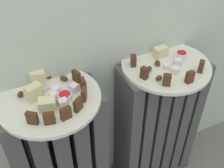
# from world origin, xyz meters

# --- Properties ---
(radiator_left) EXTENTS (0.34, 0.15, 0.61)m
(radiator_left) POSITION_xyz_m (-0.21, 0.28, 0.30)
(radiator_left) COLOR #47474C
(radiator_left) RESTS_ON ground_plane
(radiator_right) EXTENTS (0.34, 0.15, 0.61)m
(radiator_right) POSITION_xyz_m (0.21, 0.28, 0.30)
(radiator_right) COLOR #47474C
(radiator_right) RESTS_ON ground_plane
(plate_left) EXTENTS (0.31, 0.31, 0.01)m
(plate_left) POSITION_xyz_m (-0.21, 0.28, 0.61)
(plate_left) COLOR silver
(plate_left) RESTS_ON radiator_left
(plate_right) EXTENTS (0.31, 0.31, 0.01)m
(plate_right) POSITION_xyz_m (0.21, 0.28, 0.61)
(plate_right) COLOR silver
(plate_right) RESTS_ON radiator_right
(dark_cake_slice_left_0) EXTENTS (0.03, 0.03, 0.04)m
(dark_cake_slice_left_0) POSITION_xyz_m (-0.27, 0.20, 0.64)
(dark_cake_slice_left_0) COLOR #472B19
(dark_cake_slice_left_0) RESTS_ON plate_left
(dark_cake_slice_left_1) EXTENTS (0.03, 0.02, 0.04)m
(dark_cake_slice_left_1) POSITION_xyz_m (-0.23, 0.18, 0.64)
(dark_cake_slice_left_1) COLOR #472B19
(dark_cake_slice_left_1) RESTS_ON plate_left
(dark_cake_slice_left_2) EXTENTS (0.03, 0.02, 0.04)m
(dark_cake_slice_left_2) POSITION_xyz_m (-0.18, 0.18, 0.64)
(dark_cake_slice_left_2) COLOR #472B19
(dark_cake_slice_left_2) RESTS_ON plate_left
(dark_cake_slice_left_3) EXTENTS (0.03, 0.03, 0.04)m
(dark_cake_slice_left_3) POSITION_xyz_m (-0.14, 0.19, 0.64)
(dark_cake_slice_left_3) COLOR #472B19
(dark_cake_slice_left_3) RESTS_ON plate_left
(dark_cake_slice_left_4) EXTENTS (0.03, 0.03, 0.04)m
(dark_cake_slice_left_4) POSITION_xyz_m (-0.11, 0.23, 0.64)
(dark_cake_slice_left_4) COLOR #472B19
(dark_cake_slice_left_4) RESTS_ON plate_left
(dark_cake_slice_left_5) EXTENTS (0.01, 0.03, 0.04)m
(dark_cake_slice_left_5) POSITION_xyz_m (-0.10, 0.27, 0.64)
(dark_cake_slice_left_5) COLOR #472B19
(dark_cake_slice_left_5) RESTS_ON plate_left
(dark_cake_slice_left_6) EXTENTS (0.02, 0.03, 0.04)m
(dark_cake_slice_left_6) POSITION_xyz_m (-0.11, 0.32, 0.64)
(dark_cake_slice_left_6) COLOR #472B19
(dark_cake_slice_left_6) RESTS_ON plate_left
(marble_cake_slice_left_0) EXTENTS (0.05, 0.04, 0.05)m
(marble_cake_slice_left_0) POSITION_xyz_m (-0.24, 0.29, 0.65)
(marble_cake_slice_left_0) COLOR beige
(marble_cake_slice_left_0) RESTS_ON plate_left
(marble_cake_slice_left_1) EXTENTS (0.05, 0.04, 0.05)m
(marble_cake_slice_left_1) POSITION_xyz_m (-0.22, 0.36, 0.64)
(marble_cake_slice_left_1) COLOR beige
(marble_cake_slice_left_1) RESTS_ON plate_left
(marble_cake_slice_left_2) EXTENTS (0.05, 0.05, 0.04)m
(marble_cake_slice_left_2) POSITION_xyz_m (-0.22, 0.23, 0.64)
(marble_cake_slice_left_2) COLOR beige
(marble_cake_slice_left_2) RESTS_ON plate_left
(turkish_delight_left_0) EXTENTS (0.02, 0.02, 0.02)m
(turkish_delight_left_0) POSITION_xyz_m (-0.18, 0.23, 0.63)
(turkish_delight_left_0) COLOR white
(turkish_delight_left_0) RESTS_ON plate_left
(turkish_delight_left_1) EXTENTS (0.03, 0.03, 0.02)m
(turkish_delight_left_1) POSITION_xyz_m (-0.13, 0.28, 0.63)
(turkish_delight_left_1) COLOR white
(turkish_delight_left_1) RESTS_ON plate_left
(turkish_delight_left_2) EXTENTS (0.03, 0.03, 0.02)m
(turkish_delight_left_2) POSITION_xyz_m (-0.18, 0.29, 0.63)
(turkish_delight_left_2) COLOR white
(turkish_delight_left_2) RESTS_ON plate_left
(turkish_delight_left_3) EXTENTS (0.03, 0.03, 0.02)m
(turkish_delight_left_3) POSITION_xyz_m (-0.19, 0.27, 0.63)
(turkish_delight_left_3) COLOR white
(turkish_delight_left_3) RESTS_ON plate_left
(medjool_date_left_0) EXTENTS (0.03, 0.03, 0.02)m
(medjool_date_left_0) POSITION_xyz_m (-0.28, 0.32, 0.63)
(medjool_date_left_0) COLOR #4C2814
(medjool_date_left_0) RESTS_ON plate_left
(medjool_date_left_1) EXTENTS (0.03, 0.03, 0.01)m
(medjool_date_left_1) POSITION_xyz_m (-0.18, 0.37, 0.63)
(medjool_date_left_1) COLOR #4C2814
(medjool_date_left_1) RESTS_ON plate_left
(medjool_date_left_2) EXTENTS (0.03, 0.03, 0.02)m
(medjool_date_left_2) POSITION_xyz_m (-0.14, 0.34, 0.63)
(medjool_date_left_2) COLOR #4C2814
(medjool_date_left_2) RESTS_ON plate_left
(jam_bowl_left) EXTENTS (0.04, 0.04, 0.02)m
(jam_bowl_left) POSITION_xyz_m (-0.16, 0.25, 0.63)
(jam_bowl_left) COLOR white
(jam_bowl_left) RESTS_ON plate_left
(dark_cake_slice_right_0) EXTENTS (0.02, 0.03, 0.04)m
(dark_cake_slice_right_0) POSITION_xyz_m (0.10, 0.32, 0.64)
(dark_cake_slice_right_0) COLOR #472B19
(dark_cake_slice_right_0) RESTS_ON plate_right
(dark_cake_slice_right_1) EXTENTS (0.02, 0.03, 0.04)m
(dark_cake_slice_right_1) POSITION_xyz_m (0.10, 0.24, 0.64)
(dark_cake_slice_right_1) COLOR #472B19
(dark_cake_slice_right_1) RESTS_ON plate_right
(dark_cake_slice_right_2) EXTENTS (0.03, 0.03, 0.04)m
(dark_cake_slice_right_2) POSITION_xyz_m (0.14, 0.18, 0.64)
(dark_cake_slice_right_2) COLOR #472B19
(dark_cake_slice_right_2) RESTS_ON plate_right
(dark_cake_slice_right_3) EXTENTS (0.03, 0.02, 0.04)m
(dark_cake_slice_right_3) POSITION_xyz_m (0.22, 0.17, 0.64)
(dark_cake_slice_right_3) COLOR #472B19
(dark_cake_slice_right_3) RESTS_ON plate_right
(dark_cake_slice_right_4) EXTENTS (0.03, 0.03, 0.04)m
(dark_cake_slice_right_4) POSITION_xyz_m (0.28, 0.20, 0.64)
(dark_cake_slice_right_4) COLOR #472B19
(dark_cake_slice_right_4) RESTS_ON plate_right
(marble_cake_slice_right_0) EXTENTS (0.05, 0.03, 0.04)m
(marble_cake_slice_right_0) POSITION_xyz_m (0.21, 0.33, 0.64)
(marble_cake_slice_right_0) COLOR beige
(marble_cake_slice_right_0) RESTS_ON plate_right
(turkish_delight_right_0) EXTENTS (0.02, 0.02, 0.02)m
(turkish_delight_right_0) POSITION_xyz_m (0.19, 0.26, 0.63)
(turkish_delight_right_0) COLOR white
(turkish_delight_right_0) RESTS_ON plate_right
(turkish_delight_right_1) EXTENTS (0.03, 0.03, 0.02)m
(turkish_delight_right_1) POSITION_xyz_m (0.20, 0.22, 0.63)
(turkish_delight_right_1) COLOR white
(turkish_delight_right_1) RESTS_ON plate_right
(turkish_delight_right_2) EXTENTS (0.03, 0.03, 0.02)m
(turkish_delight_right_2) POSITION_xyz_m (0.23, 0.26, 0.63)
(turkish_delight_right_2) COLOR white
(turkish_delight_right_2) RESTS_ON plate_right
(medjool_date_right_0) EXTENTS (0.03, 0.03, 0.02)m
(medjool_date_right_0) POSITION_xyz_m (0.13, 0.27, 0.63)
(medjool_date_right_0) COLOR #4C2814
(medjool_date_right_0) RESTS_ON plate_right
(medjool_date_right_1) EXTENTS (0.03, 0.03, 0.02)m
(medjool_date_right_1) POSITION_xyz_m (0.17, 0.29, 0.63)
(medjool_date_right_1) COLOR #4C2814
(medjool_date_right_1) RESTS_ON plate_right
(medjool_date_right_2) EXTENTS (0.03, 0.03, 0.01)m
(medjool_date_right_2) POSITION_xyz_m (0.14, 0.22, 0.63)
(medjool_date_right_2) COLOR #4C2814
(medjool_date_right_2) RESTS_ON plate_right
(jam_bowl_right) EXTENTS (0.04, 0.04, 0.03)m
(jam_bowl_right) POSITION_xyz_m (0.27, 0.29, 0.64)
(jam_bowl_right) COLOR white
(jam_bowl_right) RESTS_ON plate_right
(fork) EXTENTS (0.04, 0.10, 0.00)m
(fork) POSITION_xyz_m (-0.20, 0.29, 0.62)
(fork) COLOR #B7B7BC
(fork) RESTS_ON plate_left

